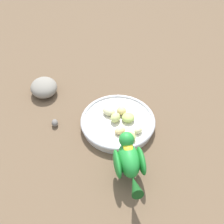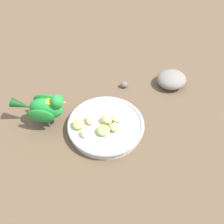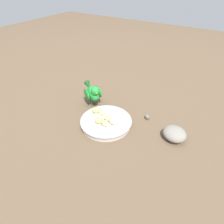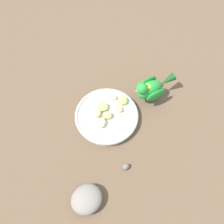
% 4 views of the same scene
% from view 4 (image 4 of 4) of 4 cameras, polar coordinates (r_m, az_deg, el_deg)
% --- Properties ---
extents(ground_plane, '(4.00, 4.00, 0.00)m').
position_cam_4_polar(ground_plane, '(0.91, -0.45, -0.11)').
color(ground_plane, brown).
extents(feeding_bowl, '(0.23, 0.23, 0.03)m').
position_cam_4_polar(feeding_bowl, '(0.88, -1.00, -1.09)').
color(feeding_bowl, beige).
rests_on(feeding_bowl, ground_plane).
extents(apple_piece_0, '(0.03, 0.02, 0.02)m').
position_cam_4_polar(apple_piece_0, '(0.90, 0.32, 3.50)').
color(apple_piece_0, beige).
rests_on(apple_piece_0, feeding_bowl).
extents(apple_piece_1, '(0.05, 0.05, 0.02)m').
position_cam_4_polar(apple_piece_1, '(0.89, 2.51, 2.70)').
color(apple_piece_1, '#B2CC66').
rests_on(apple_piece_1, feeding_bowl).
extents(apple_piece_2, '(0.04, 0.05, 0.02)m').
position_cam_4_polar(apple_piece_2, '(0.85, -2.40, -2.55)').
color(apple_piece_2, beige).
rests_on(apple_piece_2, feeding_bowl).
extents(apple_piece_3, '(0.04, 0.03, 0.02)m').
position_cam_4_polar(apple_piece_3, '(0.88, 1.55, 0.77)').
color(apple_piece_3, '#E5C67F').
rests_on(apple_piece_3, feeding_bowl).
extents(apple_piece_4, '(0.04, 0.04, 0.03)m').
position_cam_4_polar(apple_piece_4, '(0.86, -1.10, -0.75)').
color(apple_piece_4, '#C6D17A').
rests_on(apple_piece_4, feeding_bowl).
extents(apple_piece_5, '(0.05, 0.05, 0.02)m').
position_cam_4_polar(apple_piece_5, '(0.88, -2.08, 1.22)').
color(apple_piece_5, '#B2CC66').
rests_on(apple_piece_5, feeding_bowl).
extents(apple_piece_6, '(0.04, 0.04, 0.02)m').
position_cam_4_polar(apple_piece_6, '(0.87, -3.44, -0.36)').
color(apple_piece_6, '#E5C67F').
rests_on(apple_piece_6, feeding_bowl).
extents(parrot, '(0.12, 0.15, 0.12)m').
position_cam_4_polar(parrot, '(0.89, 8.91, 5.40)').
color(parrot, '#59544C').
rests_on(parrot, ground_plane).
extents(rock_large, '(0.12, 0.13, 0.05)m').
position_cam_4_polar(rock_large, '(0.79, -5.89, -19.43)').
color(rock_large, gray).
rests_on(rock_large, ground_plane).
extents(pebble_0, '(0.03, 0.03, 0.02)m').
position_cam_4_polar(pebble_0, '(0.82, 3.21, -12.53)').
color(pebble_0, slate).
rests_on(pebble_0, ground_plane).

